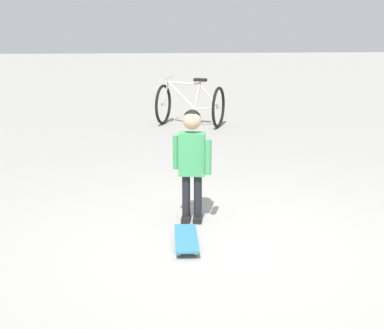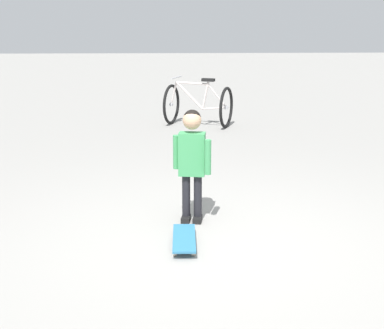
{
  "view_description": "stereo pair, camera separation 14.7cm",
  "coord_description": "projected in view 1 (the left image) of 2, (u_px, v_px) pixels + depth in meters",
  "views": [
    {
      "loc": [
        0.53,
        4.35,
        1.88
      ],
      "look_at": [
        0.18,
        -0.59,
        0.55
      ],
      "focal_mm": 51.89,
      "sensor_mm": 36.0,
      "label": 1
    },
    {
      "loc": [
        0.39,
        4.36,
        1.88
      ],
      "look_at": [
        0.18,
        -0.59,
        0.55
      ],
      "focal_mm": 51.89,
      "sensor_mm": 36.0,
      "label": 2
    }
  ],
  "objects": [
    {
      "name": "bicycle_near",
      "position": [
        190.0,
        104.0,
        9.69
      ],
      "size": [
        1.26,
        1.06,
        0.85
      ],
      "color": "black",
      "rests_on": "ground"
    },
    {
      "name": "ground_plane",
      "position": [
        218.0,
        244.0,
        4.71
      ],
      "size": [
        50.0,
        50.0,
        0.0
      ],
      "primitive_type": "plane",
      "color": "gray"
    },
    {
      "name": "skateboard",
      "position": [
        186.0,
        239.0,
        4.68
      ],
      "size": [
        0.2,
        0.61,
        0.07
      ],
      "color": "teal",
      "rests_on": "ground"
    },
    {
      "name": "child_person",
      "position": [
        192.0,
        153.0,
        5.1
      ],
      "size": [
        0.34,
        0.27,
        1.06
      ],
      "color": "black",
      "rests_on": "ground"
    }
  ]
}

